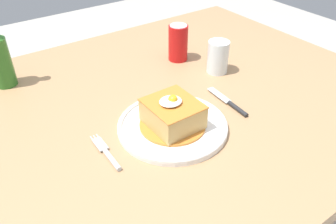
# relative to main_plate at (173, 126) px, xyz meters

# --- Properties ---
(dining_table) EXTENTS (1.43, 1.05, 0.75)m
(dining_table) POSITION_rel_main_plate_xyz_m (0.03, 0.13, -0.10)
(dining_table) COLOR #A87F56
(dining_table) RESTS_ON ground_plane
(main_plate) EXTENTS (0.28, 0.28, 0.02)m
(main_plate) POSITION_rel_main_plate_xyz_m (0.00, 0.00, 0.00)
(main_plate) COLOR white
(main_plate) RESTS_ON dining_table
(sandwich_meal) EXTENTS (0.17, 0.17, 0.09)m
(sandwich_meal) POSITION_rel_main_plate_xyz_m (-0.00, 0.00, 0.03)
(sandwich_meal) COLOR orange
(sandwich_meal) RESTS_ON main_plate
(fork) EXTENTS (0.02, 0.14, 0.01)m
(fork) POSITION_rel_main_plate_xyz_m (-0.18, 0.00, -0.00)
(fork) COLOR silver
(fork) RESTS_ON dining_table
(knife) EXTENTS (0.03, 0.17, 0.01)m
(knife) POSITION_rel_main_plate_xyz_m (0.19, -0.02, -0.00)
(knife) COLOR #262628
(knife) RESTS_ON dining_table
(soda_can) EXTENTS (0.07, 0.07, 0.12)m
(soda_can) POSITION_rel_main_plate_xyz_m (0.25, 0.31, 0.05)
(soda_can) COLOR red
(soda_can) RESTS_ON dining_table
(drinking_glass) EXTENTS (0.07, 0.07, 0.10)m
(drinking_glass) POSITION_rel_main_plate_xyz_m (0.30, 0.16, 0.04)
(drinking_glass) COLOR gold
(drinking_glass) RESTS_ON dining_table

